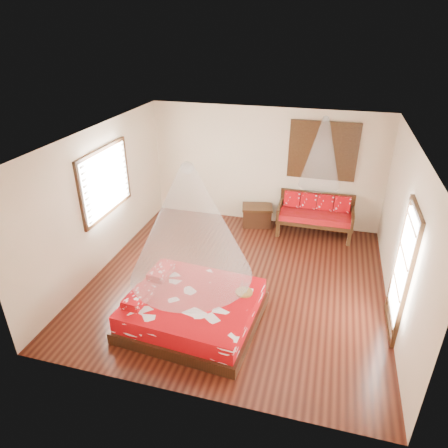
# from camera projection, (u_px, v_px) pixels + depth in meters

# --- Properties ---
(room) EXTENTS (5.54, 5.54, 2.84)m
(room) POSITION_uv_depth(u_px,v_px,m) (238.00, 216.00, 7.10)
(room) COLOR black
(room) RESTS_ON ground
(bed) EXTENTS (2.23, 2.05, 0.64)m
(bed) POSITION_uv_depth(u_px,v_px,m) (192.00, 309.00, 6.59)
(bed) COLOR black
(bed) RESTS_ON floor
(daybed) EXTENTS (1.71, 0.76, 0.94)m
(daybed) POSITION_uv_depth(u_px,v_px,m) (315.00, 213.00, 9.24)
(daybed) COLOR black
(daybed) RESTS_ON floor
(storage_chest) EXTENTS (0.81, 0.67, 0.50)m
(storage_chest) POSITION_uv_depth(u_px,v_px,m) (257.00, 215.00, 9.75)
(storage_chest) COLOR black
(storage_chest) RESTS_ON floor
(shutter_panel) EXTENTS (1.52, 0.06, 1.32)m
(shutter_panel) POSITION_uv_depth(u_px,v_px,m) (323.00, 151.00, 8.90)
(shutter_panel) COLOR black
(shutter_panel) RESTS_ON wall_back
(window_left) EXTENTS (0.10, 1.74, 1.34)m
(window_left) POSITION_uv_depth(u_px,v_px,m) (106.00, 182.00, 7.77)
(window_left) COLOR black
(window_left) RESTS_ON wall_left
(glazed_door) EXTENTS (0.08, 1.02, 2.16)m
(glazed_door) POSITION_uv_depth(u_px,v_px,m) (402.00, 272.00, 6.10)
(glazed_door) COLOR black
(glazed_door) RESTS_ON floor
(wine_tray) EXTENTS (0.29, 0.29, 0.23)m
(wine_tray) POSITION_uv_depth(u_px,v_px,m) (244.00, 290.00, 6.54)
(wine_tray) COLOR brown
(wine_tray) RESTS_ON bed
(mosquito_net_main) EXTENTS (1.90, 1.90, 1.80)m
(mosquito_net_main) POSITION_uv_depth(u_px,v_px,m) (190.00, 223.00, 5.85)
(mosquito_net_main) COLOR white
(mosquito_net_main) RESTS_ON ceiling
(mosquito_net_daybed) EXTENTS (0.88, 0.88, 1.50)m
(mosquito_net_daybed) POSITION_uv_depth(u_px,v_px,m) (322.00, 153.00, 8.46)
(mosquito_net_daybed) COLOR white
(mosquito_net_daybed) RESTS_ON ceiling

